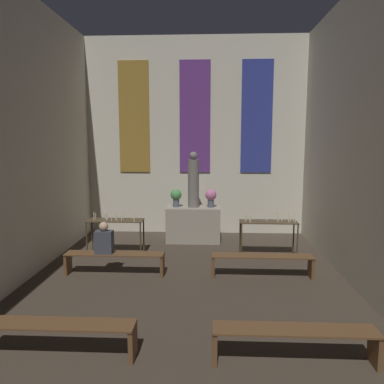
# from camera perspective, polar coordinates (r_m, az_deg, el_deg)

# --- Properties ---
(wall_back) EXTENTS (6.61, 0.16, 5.74)m
(wall_back) POSITION_cam_1_polar(r_m,az_deg,el_deg) (11.13, 0.46, 8.55)
(wall_back) COLOR beige
(wall_back) RESTS_ON ground_plane
(altar) EXTENTS (1.46, 0.75, 0.96)m
(altar) POSITION_cam_1_polar(r_m,az_deg,el_deg) (10.36, 0.22, -4.91)
(altar) COLOR gray
(altar) RESTS_ON ground_plane
(statue) EXTENTS (0.30, 0.30, 1.51)m
(statue) POSITION_cam_1_polar(r_m,az_deg,el_deg) (10.16, 0.22, 1.62)
(statue) COLOR slate
(statue) RESTS_ON altar
(flower_vase_left) EXTENTS (0.30, 0.30, 0.49)m
(flower_vase_left) POSITION_cam_1_polar(r_m,az_deg,el_deg) (10.25, -2.44, -0.64)
(flower_vase_left) COLOR #4C5666
(flower_vase_left) RESTS_ON altar
(flower_vase_right) EXTENTS (0.30, 0.30, 0.49)m
(flower_vase_right) POSITION_cam_1_polar(r_m,az_deg,el_deg) (10.20, 2.89, -0.68)
(flower_vase_right) COLOR #4C5666
(flower_vase_right) RESTS_ON altar
(candle_rack_left) EXTENTS (1.37, 0.48, 1.06)m
(candle_rack_left) POSITION_cam_1_polar(r_m,az_deg,el_deg) (9.36, -11.62, -4.79)
(candle_rack_left) COLOR #473823
(candle_rack_left) RESTS_ON ground_plane
(candle_rack_right) EXTENTS (1.37, 0.48, 1.06)m
(candle_rack_right) POSITION_cam_1_polar(r_m,az_deg,el_deg) (9.18, 11.59, -5.04)
(candle_rack_right) COLOR #473823
(candle_rack_right) RESTS_ON ground_plane
(pew_second_left) EXTENTS (2.05, 0.36, 0.46)m
(pew_second_left) POSITION_cam_1_polar(r_m,az_deg,el_deg) (5.45, -19.99, -19.39)
(pew_second_left) COLOR brown
(pew_second_left) RESTS_ON ground_plane
(pew_second_right) EXTENTS (2.05, 0.36, 0.46)m
(pew_second_right) POSITION_cam_1_polar(r_m,az_deg,el_deg) (5.19, 15.34, -20.64)
(pew_second_right) COLOR brown
(pew_second_right) RESTS_ON ground_plane
(pew_back_left) EXTENTS (2.05, 0.36, 0.46)m
(pew_back_left) POSITION_cam_1_polar(r_m,az_deg,el_deg) (8.06, -11.70, -9.93)
(pew_back_left) COLOR brown
(pew_back_left) RESTS_ON ground_plane
(pew_back_right) EXTENTS (2.05, 0.36, 0.46)m
(pew_back_right) POSITION_cam_1_polar(r_m,az_deg,el_deg) (7.89, 10.61, -10.30)
(pew_back_right) COLOR brown
(pew_back_right) RESTS_ON ground_plane
(person_seated) EXTENTS (0.36, 0.24, 0.66)m
(person_seated) POSITION_cam_1_polar(r_m,az_deg,el_deg) (8.00, -13.25, -7.09)
(person_seated) COLOR #383D47
(person_seated) RESTS_ON pew_back_left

